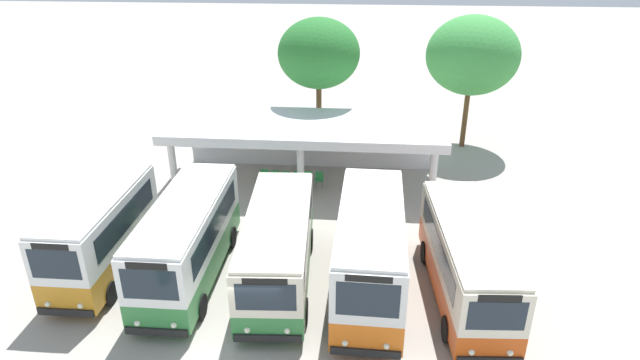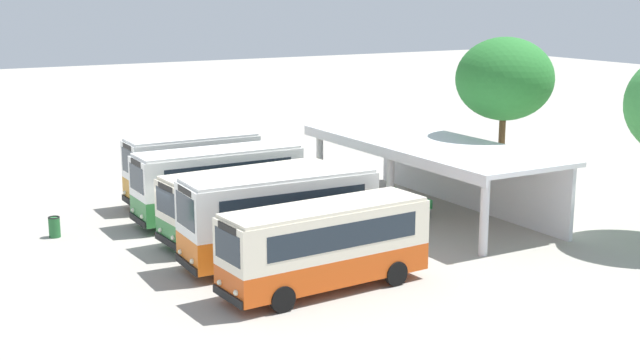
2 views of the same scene
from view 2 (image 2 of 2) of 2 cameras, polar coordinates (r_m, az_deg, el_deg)
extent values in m
plane|color=#A39E93|center=(35.34, -9.20, -4.38)|extent=(180.00, 180.00, 0.00)
cylinder|color=black|center=(40.43, -10.63, -1.62)|extent=(0.22, 0.90, 0.90)
cylinder|color=black|center=(42.29, -11.54, -1.04)|extent=(0.22, 0.90, 0.90)
cylinder|color=black|center=(41.85, -5.49, -0.98)|extent=(0.22, 0.90, 0.90)
cylinder|color=black|center=(43.65, -6.59, -0.44)|extent=(0.22, 0.90, 0.90)
cube|color=orange|center=(41.90, -8.55, -0.33)|extent=(2.12, 6.41, 1.17)
cube|color=white|center=(41.60, -8.62, 1.62)|extent=(2.12, 6.41, 1.73)
cube|color=white|center=(41.44, -8.66, 2.87)|extent=(2.05, 6.22, 0.12)
cube|color=black|center=(40.98, -12.75, -1.42)|extent=(2.01, 0.10, 0.28)
cube|color=#1E2833|center=(40.58, -12.82, 1.24)|extent=(1.74, 0.05, 1.12)
cube|color=black|center=(40.45, -12.87, 2.21)|extent=(1.27, 0.05, 0.24)
cube|color=#1E2833|center=(40.67, -7.95, 1.46)|extent=(0.04, 5.13, 0.95)
cube|color=#1E2833|center=(42.59, -9.01, 1.93)|extent=(0.04, 5.13, 0.95)
sphere|color=#EAEACC|center=(40.37, -12.51, -1.17)|extent=(0.20, 0.20, 0.20)
sphere|color=#EAEACC|center=(41.45, -13.00, -0.84)|extent=(0.20, 0.20, 0.20)
cylinder|color=black|center=(37.06, -9.51, -2.88)|extent=(0.22, 0.90, 0.90)
cylinder|color=black|center=(38.99, -10.61, -2.15)|extent=(0.22, 0.90, 0.90)
cylinder|color=black|center=(38.88, -3.00, -1.99)|extent=(0.22, 0.90, 0.90)
cylinder|color=black|center=(40.72, -4.36, -1.34)|extent=(0.22, 0.90, 0.90)
cube|color=#337F3D|center=(38.73, -6.83, -1.40)|extent=(2.24, 7.60, 1.08)
cube|color=white|center=(38.42, -6.88, 0.63)|extent=(2.24, 7.60, 1.72)
cube|color=white|center=(38.25, -6.92, 1.98)|extent=(2.17, 7.37, 0.12)
cube|color=black|center=(37.56, -12.19, -2.67)|extent=(2.11, 0.11, 0.28)
cube|color=#1E2833|center=(37.14, -12.25, 0.10)|extent=(1.82, 0.05, 1.12)
cube|color=black|center=(37.00, -12.30, 1.14)|extent=(1.33, 0.05, 0.24)
cube|color=#1E2833|center=(37.46, -6.08, 0.42)|extent=(0.06, 6.08, 0.95)
cube|color=#1E2833|center=(39.45, -7.38, 1.00)|extent=(0.06, 6.08, 0.95)
sphere|color=#EAEACC|center=(36.92, -11.90, -2.42)|extent=(0.20, 0.20, 0.20)
sphere|color=#EAEACC|center=(38.05, -12.48, -2.00)|extent=(0.20, 0.20, 0.20)
cylinder|color=black|center=(33.80, -7.22, -4.31)|extent=(0.27, 0.91, 0.90)
cylinder|color=black|center=(35.76, -8.80, -3.42)|extent=(0.27, 0.91, 0.90)
cylinder|color=black|center=(36.03, -0.40, -3.15)|extent=(0.27, 0.91, 0.90)
cylinder|color=black|center=(37.87, -2.23, -2.38)|extent=(0.27, 0.91, 0.90)
cube|color=#337F3D|center=(35.69, -4.59, -2.68)|extent=(2.78, 7.79, 0.92)
cube|color=beige|center=(35.39, -4.63, -0.76)|extent=(2.78, 7.79, 1.54)
cube|color=beige|center=(35.21, -4.65, 0.55)|extent=(2.70, 7.56, 0.12)
cube|color=black|center=(34.18, -10.30, -4.10)|extent=(2.23, 0.23, 0.28)
cube|color=#1E2833|center=(33.78, -10.33, -1.48)|extent=(1.92, 0.16, 1.00)
cube|color=black|center=(33.65, -10.37, -0.50)|extent=(1.41, 0.13, 0.24)
cube|color=#1E2833|center=(34.44, -3.56, -1.03)|extent=(0.40, 6.13, 0.85)
cube|color=#1E2833|center=(36.42, -5.36, -0.31)|extent=(0.40, 6.13, 0.85)
sphere|color=#EAEACC|center=(33.53, -9.87, -3.86)|extent=(0.20, 0.20, 0.20)
sphere|color=#EAEACC|center=(34.68, -10.72, -3.34)|extent=(0.20, 0.20, 0.20)
cylinder|color=black|center=(30.74, -5.74, -6.00)|extent=(0.24, 0.91, 0.90)
cylinder|color=black|center=(32.72, -7.26, -4.89)|extent=(0.24, 0.91, 0.90)
cylinder|color=black|center=(32.69, 1.78, -4.80)|extent=(0.24, 0.91, 0.90)
cylinder|color=black|center=(34.56, -0.07, -3.83)|extent=(0.24, 0.91, 0.90)
cube|color=orange|center=(32.45, -2.75, -3.99)|extent=(2.51, 7.52, 1.16)
cube|color=silver|center=(32.06, -2.77, -1.41)|extent=(2.51, 7.52, 1.85)
cube|color=silver|center=(31.84, -2.79, 0.31)|extent=(2.44, 7.30, 0.12)
cube|color=black|center=(31.23, -9.00, -5.65)|extent=(2.21, 0.16, 0.28)
cube|color=#1E2833|center=(30.68, -9.05, -2.10)|extent=(1.91, 0.10, 1.20)
cube|color=black|center=(30.50, -9.10, -0.72)|extent=(1.40, 0.09, 0.24)
cube|color=#1E2833|center=(31.08, -1.69, -1.75)|extent=(0.19, 5.97, 1.02)
cube|color=#1E2833|center=(33.10, -3.48, -0.88)|extent=(0.19, 5.97, 1.02)
sphere|color=#EAEACC|center=(30.56, -8.60, -5.44)|extent=(0.20, 0.20, 0.20)
sphere|color=#EAEACC|center=(31.71, -9.39, -4.79)|extent=(0.20, 0.20, 0.20)
cylinder|color=black|center=(27.74, -2.55, -8.03)|extent=(0.27, 0.91, 0.90)
cylinder|color=black|center=(29.39, -4.58, -6.85)|extent=(0.27, 0.91, 0.90)
cylinder|color=black|center=(30.25, 5.15, -6.30)|extent=(0.27, 0.91, 0.90)
cylinder|color=black|center=(31.77, 2.88, -5.33)|extent=(0.27, 0.91, 0.90)
cube|color=#D14C14|center=(29.58, 0.36, -5.83)|extent=(2.57, 7.67, 0.98)
cube|color=beige|center=(29.20, 0.36, -3.44)|extent=(2.57, 7.67, 1.58)
cube|color=beige|center=(28.98, 0.36, -1.83)|extent=(2.49, 7.44, 0.12)
cube|color=black|center=(27.89, -6.24, -7.82)|extent=(2.02, 0.22, 0.28)
cube|color=#1E2833|center=(27.37, -6.24, -4.51)|extent=(1.74, 0.15, 1.03)
cube|color=black|center=(27.20, -6.27, -3.26)|extent=(1.27, 0.13, 0.24)
cube|color=#1E2833|center=(28.41, 1.70, -3.80)|extent=(0.40, 6.03, 0.87)
cube|color=#1E2833|center=(30.09, -0.59, -2.86)|extent=(0.40, 6.03, 0.87)
sphere|color=#EAEACC|center=(27.30, -5.67, -7.57)|extent=(0.20, 0.20, 0.20)
sphere|color=#EAEACC|center=(28.28, -6.78, -6.87)|extent=(0.20, 0.20, 0.20)
cylinder|color=silver|center=(44.24, -0.01, 1.34)|extent=(0.36, 0.36, 3.20)
cylinder|color=silver|center=(38.84, 4.76, -0.29)|extent=(0.36, 0.36, 3.20)
cylinder|color=silver|center=(33.83, 11.02, -2.41)|extent=(0.36, 0.36, 3.20)
cube|color=silver|center=(41.44, 9.79, 0.39)|extent=(13.84, 0.20, 3.20)
cube|color=silver|center=(39.71, 7.31, 2.44)|extent=(14.34, 5.30, 0.20)
cube|color=silver|center=(38.27, 4.19, 1.76)|extent=(14.34, 0.10, 0.28)
cylinder|color=slate|center=(41.48, 4.68, -1.41)|extent=(0.03, 0.03, 0.44)
cylinder|color=slate|center=(41.76, 4.41, -1.31)|extent=(0.03, 0.03, 0.44)
cylinder|color=slate|center=(41.68, 5.08, -1.35)|extent=(0.03, 0.03, 0.44)
cylinder|color=slate|center=(41.96, 4.80, -1.25)|extent=(0.03, 0.03, 0.44)
cube|color=#2D8C47|center=(41.66, 4.75, -1.01)|extent=(0.45, 0.45, 0.04)
cube|color=#2D8C47|center=(41.73, 4.98, -0.71)|extent=(0.44, 0.05, 0.40)
cylinder|color=slate|center=(40.95, 5.04, -1.60)|extent=(0.03, 0.03, 0.44)
cylinder|color=slate|center=(41.23, 4.76, -1.50)|extent=(0.03, 0.03, 0.44)
cylinder|color=slate|center=(41.16, 5.44, -1.54)|extent=(0.03, 0.03, 0.44)
cylinder|color=slate|center=(41.43, 5.15, -1.44)|extent=(0.03, 0.03, 0.44)
cube|color=#2D8C47|center=(41.14, 5.10, -1.20)|extent=(0.45, 0.45, 0.04)
cube|color=#2D8C47|center=(41.20, 5.33, -0.89)|extent=(0.44, 0.05, 0.40)
cylinder|color=slate|center=(40.46, 5.47, -1.79)|extent=(0.03, 0.03, 0.44)
cylinder|color=slate|center=(40.73, 5.17, -1.68)|extent=(0.03, 0.03, 0.44)
cylinder|color=slate|center=(40.66, 5.87, -1.72)|extent=(0.03, 0.03, 0.44)
cylinder|color=slate|center=(40.93, 5.58, -1.62)|extent=(0.03, 0.03, 0.44)
cube|color=#2D8C47|center=(40.64, 5.53, -1.38)|extent=(0.45, 0.45, 0.04)
cube|color=#2D8C47|center=(40.71, 5.76, -1.07)|extent=(0.44, 0.05, 0.40)
cylinder|color=slate|center=(40.04, 6.06, -1.95)|extent=(0.03, 0.03, 0.44)
cylinder|color=slate|center=(40.31, 5.76, -1.85)|extent=(0.03, 0.03, 0.44)
cylinder|color=slate|center=(40.25, 6.46, -1.89)|extent=(0.03, 0.03, 0.44)
cylinder|color=slate|center=(40.52, 6.16, -1.78)|extent=(0.03, 0.03, 0.44)
cube|color=#2D8C47|center=(40.22, 6.12, -1.54)|extent=(0.45, 0.45, 0.04)
cube|color=#2D8C47|center=(40.29, 6.35, -1.22)|extent=(0.44, 0.05, 0.40)
cylinder|color=slate|center=(39.57, 6.56, -2.14)|extent=(0.03, 0.03, 0.44)
cylinder|color=slate|center=(39.84, 6.25, -2.03)|extent=(0.03, 0.03, 0.44)
cylinder|color=slate|center=(39.78, 6.96, -2.07)|extent=(0.03, 0.03, 0.44)
cylinder|color=slate|center=(40.05, 6.66, -1.96)|extent=(0.03, 0.03, 0.44)
cube|color=#2D8C47|center=(39.75, 6.62, -1.72)|extent=(0.45, 0.45, 0.04)
cube|color=#2D8C47|center=(39.82, 6.85, -1.40)|extent=(0.44, 0.05, 0.40)
cylinder|color=slate|center=(39.12, 7.08, -2.33)|extent=(0.03, 0.03, 0.44)
cylinder|color=slate|center=(39.38, 6.77, -2.22)|extent=(0.03, 0.03, 0.44)
cylinder|color=slate|center=(39.33, 7.49, -2.26)|extent=(0.03, 0.03, 0.44)
cylinder|color=slate|center=(39.59, 7.17, -2.15)|extent=(0.03, 0.03, 0.44)
cube|color=#2D8C47|center=(39.29, 7.14, -1.90)|extent=(0.45, 0.45, 0.04)
cube|color=#2D8C47|center=(39.37, 7.37, -1.58)|extent=(0.44, 0.05, 0.40)
cylinder|color=brown|center=(42.22, 12.09, 1.34)|extent=(0.32, 0.32, 4.39)
ellipsoid|color=#28722D|center=(41.66, 12.34, 6.68)|extent=(4.69, 4.69, 3.98)
cylinder|color=#266633|center=(37.69, -17.47, -3.07)|extent=(0.48, 0.48, 0.85)
torus|color=black|center=(37.58, -17.51, -2.42)|extent=(0.49, 0.49, 0.06)
camera|label=1|loc=(28.40, -35.92, 14.76)|focal=29.79mm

